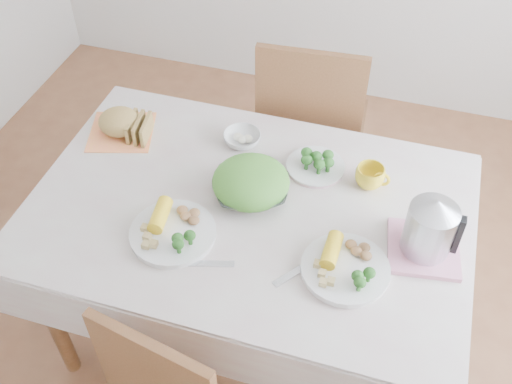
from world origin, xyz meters
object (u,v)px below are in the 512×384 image
(dinner_plate_left, at_px, (173,233))
(chair_far, at_px, (312,131))
(yellow_mug, at_px, (370,177))
(salad_bowl, at_px, (251,189))
(dinner_plate_right, at_px, (345,269))
(dining_table, at_px, (250,274))
(electric_kettle, at_px, (431,226))

(dinner_plate_left, bearing_deg, chair_far, 75.84)
(dinner_plate_left, relative_size, yellow_mug, 2.72)
(chair_far, bearing_deg, yellow_mug, 114.88)
(dinner_plate_left, bearing_deg, salad_bowl, 53.11)
(chair_far, height_order, dinner_plate_right, chair_far)
(dining_table, xyz_separation_m, chair_far, (0.05, 0.80, 0.09))
(dinner_plate_left, relative_size, dinner_plate_right, 1.02)
(dining_table, bearing_deg, chair_far, 86.11)
(dining_table, relative_size, yellow_mug, 13.40)
(yellow_mug, bearing_deg, electric_kettle, -48.44)
(dinner_plate_right, bearing_deg, yellow_mug, 89.05)
(dining_table, relative_size, salad_bowl, 5.58)
(dining_table, xyz_separation_m, electric_kettle, (0.59, -0.02, 0.51))
(salad_bowl, distance_m, electric_kettle, 0.61)
(dinner_plate_left, height_order, dinner_plate_right, same)
(salad_bowl, xyz_separation_m, electric_kettle, (0.60, -0.08, 0.09))
(chair_far, xyz_separation_m, electric_kettle, (0.54, -0.82, 0.42))
(dinner_plate_right, xyz_separation_m, electric_kettle, (0.22, 0.15, 0.11))
(electric_kettle, bearing_deg, dining_table, -172.30)
(chair_far, xyz_separation_m, yellow_mug, (0.32, -0.58, 0.34))
(electric_kettle, bearing_deg, chair_far, 132.72)
(dinner_plate_right, distance_m, electric_kettle, 0.29)
(dining_table, bearing_deg, dinner_plate_right, -25.37)
(salad_bowl, bearing_deg, dining_table, -80.64)
(yellow_mug, bearing_deg, chair_far, 118.85)
(dining_table, distance_m, yellow_mug, 0.61)
(chair_far, height_order, salad_bowl, chair_far)
(dinner_plate_left, distance_m, electric_kettle, 0.81)
(salad_bowl, xyz_separation_m, yellow_mug, (0.38, 0.17, 0.01))
(dinner_plate_left, distance_m, dinner_plate_right, 0.57)
(dining_table, xyz_separation_m, salad_bowl, (-0.01, 0.06, 0.42))
(salad_bowl, bearing_deg, dinner_plate_right, -31.38)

